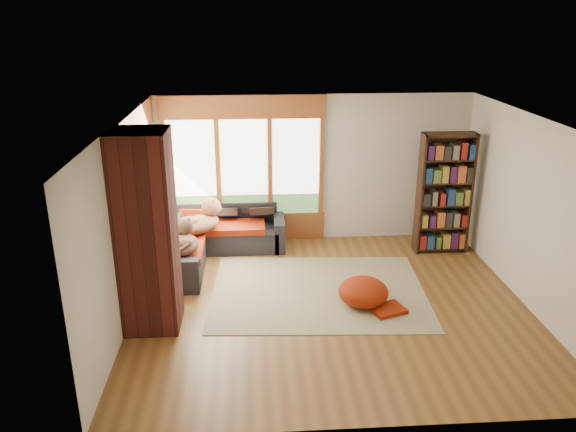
# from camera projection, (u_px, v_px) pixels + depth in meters

# --- Properties ---
(floor) EXTENTS (5.50, 5.50, 0.00)m
(floor) POSITION_uv_depth(u_px,v_px,m) (330.00, 305.00, 7.94)
(floor) COLOR brown
(floor) RESTS_ON ground
(ceiling) EXTENTS (5.50, 5.50, 0.00)m
(ceiling) POSITION_uv_depth(u_px,v_px,m) (336.00, 122.00, 7.04)
(ceiling) COLOR white
(wall_back) EXTENTS (5.50, 0.04, 2.60)m
(wall_back) POSITION_uv_depth(u_px,v_px,m) (313.00, 169.00, 9.83)
(wall_back) COLOR silver
(wall_back) RESTS_ON ground
(wall_front) EXTENTS (5.50, 0.04, 2.60)m
(wall_front) POSITION_uv_depth(u_px,v_px,m) (371.00, 314.00, 5.15)
(wall_front) COLOR silver
(wall_front) RESTS_ON ground
(wall_left) EXTENTS (0.04, 5.00, 2.60)m
(wall_left) POSITION_uv_depth(u_px,v_px,m) (124.00, 224.00, 7.32)
(wall_left) COLOR silver
(wall_left) RESTS_ON ground
(wall_right) EXTENTS (0.04, 5.00, 2.60)m
(wall_right) POSITION_uv_depth(u_px,v_px,m) (532.00, 214.00, 7.66)
(wall_right) COLOR silver
(wall_right) RESTS_ON ground
(windows_back) EXTENTS (2.82, 0.10, 1.90)m
(windows_back) POSITION_uv_depth(u_px,v_px,m) (244.00, 168.00, 9.71)
(windows_back) COLOR #945125
(windows_back) RESTS_ON wall_back
(windows_left) EXTENTS (0.10, 2.62, 1.90)m
(windows_left) POSITION_uv_depth(u_px,v_px,m) (142.00, 192.00, 8.43)
(windows_left) COLOR #945125
(windows_left) RESTS_ON wall_left
(roller_blind) EXTENTS (0.03, 0.72, 0.90)m
(roller_blind) POSITION_uv_depth(u_px,v_px,m) (151.00, 153.00, 9.07)
(roller_blind) COLOR #5C784C
(roller_blind) RESTS_ON wall_left
(brick_chimney) EXTENTS (0.70, 0.70, 2.60)m
(brick_chimney) POSITION_uv_depth(u_px,v_px,m) (147.00, 233.00, 7.01)
(brick_chimney) COLOR #471914
(brick_chimney) RESTS_ON ground
(sectional_sofa) EXTENTS (2.20, 2.20, 0.80)m
(sectional_sofa) POSITION_uv_depth(u_px,v_px,m) (200.00, 242.00, 9.30)
(sectional_sofa) COLOR black
(sectional_sofa) RESTS_ON ground
(area_rug) EXTENTS (3.26, 2.57, 0.01)m
(area_rug) POSITION_uv_depth(u_px,v_px,m) (319.00, 291.00, 8.31)
(area_rug) COLOR beige
(area_rug) RESTS_ON ground
(bookshelf) EXTENTS (0.88, 0.29, 2.06)m
(bookshelf) POSITION_uv_depth(u_px,v_px,m) (444.00, 194.00, 9.38)
(bookshelf) COLOR black
(bookshelf) RESTS_ON ground
(pouf) EXTENTS (0.93, 0.93, 0.38)m
(pouf) POSITION_uv_depth(u_px,v_px,m) (363.00, 291.00, 7.89)
(pouf) COLOR #972105
(pouf) RESTS_ON area_rug
(dog_tan) EXTENTS (0.92, 0.91, 0.46)m
(dog_tan) POSITION_uv_depth(u_px,v_px,m) (201.00, 214.00, 9.20)
(dog_tan) COLOR brown
(dog_tan) RESTS_ON sectional_sofa
(dog_brindle) EXTENTS (0.48, 0.75, 0.40)m
(dog_brindle) POSITION_uv_depth(u_px,v_px,m) (184.00, 235.00, 8.46)
(dog_brindle) COLOR #372118
(dog_brindle) RESTS_ON sectional_sofa
(throw_pillows) EXTENTS (1.98, 1.68, 0.45)m
(throw_pillows) POSITION_uv_depth(u_px,v_px,m) (202.00, 214.00, 9.29)
(throw_pillows) COLOR black
(throw_pillows) RESTS_ON sectional_sofa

